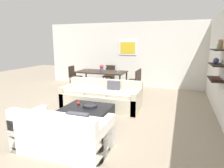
# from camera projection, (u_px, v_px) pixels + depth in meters

# --- Properties ---
(ground_plane) EXTENTS (18.00, 18.00, 0.00)m
(ground_plane) POSITION_uv_depth(u_px,v_px,m) (99.00, 111.00, 5.52)
(ground_plane) COLOR gray
(back_wall_unit) EXTENTS (8.40, 0.09, 2.70)m
(back_wall_unit) POSITION_uv_depth(u_px,v_px,m) (138.00, 55.00, 8.40)
(back_wall_unit) COLOR silver
(back_wall_unit) RESTS_ON ground
(right_wall_shelf_unit) EXTENTS (0.34, 8.20, 2.70)m
(right_wall_shelf_unit) POSITION_uv_depth(u_px,v_px,m) (224.00, 64.00, 4.80)
(right_wall_shelf_unit) COLOR silver
(right_wall_shelf_unit) RESTS_ON ground
(sofa_beige) EXTENTS (2.26, 0.90, 0.78)m
(sofa_beige) POSITION_uv_depth(u_px,v_px,m) (102.00, 98.00, 5.79)
(sofa_beige) COLOR beige
(sofa_beige) RESTS_ON ground
(loveseat_white) EXTENTS (1.63, 0.90, 0.78)m
(loveseat_white) POSITION_uv_depth(u_px,v_px,m) (63.00, 134.00, 3.48)
(loveseat_white) COLOR white
(loveseat_white) RESTS_ON ground
(coffee_table) EXTENTS (1.09, 1.00, 0.38)m
(coffee_table) POSITION_uv_depth(u_px,v_px,m) (86.00, 115.00, 4.68)
(coffee_table) COLOR black
(coffee_table) RESTS_ON ground
(decorative_bowl) EXTENTS (0.35, 0.35, 0.06)m
(decorative_bowl) POSITION_uv_depth(u_px,v_px,m) (90.00, 106.00, 4.66)
(decorative_bowl) COLOR black
(decorative_bowl) RESTS_ON coffee_table
(apple_on_coffee_table) EXTENTS (0.08, 0.08, 0.08)m
(apple_on_coffee_table) POSITION_uv_depth(u_px,v_px,m) (78.00, 103.00, 4.82)
(apple_on_coffee_table) COLOR red
(apple_on_coffee_table) RESTS_ON coffee_table
(dining_table) EXTENTS (1.93, 1.03, 0.75)m
(dining_table) POSITION_uv_depth(u_px,v_px,m) (101.00, 73.00, 7.84)
(dining_table) COLOR black
(dining_table) RESTS_ON ground
(dining_chair_right_far) EXTENTS (0.44, 0.44, 0.88)m
(dining_chair_right_far) POSITION_uv_depth(u_px,v_px,m) (137.00, 79.00, 7.64)
(dining_chair_right_far) COLOR black
(dining_chair_right_far) RESTS_ON ground
(dining_chair_right_near) EXTENTS (0.44, 0.44, 0.88)m
(dining_chair_right_near) POSITION_uv_depth(u_px,v_px,m) (134.00, 81.00, 7.21)
(dining_chair_right_near) COLOR black
(dining_chair_right_near) RESTS_ON ground
(dining_chair_left_far) EXTENTS (0.44, 0.44, 0.88)m
(dining_chair_left_far) POSITION_uv_depth(u_px,v_px,m) (74.00, 75.00, 8.54)
(dining_chair_left_far) COLOR black
(dining_chair_left_far) RESTS_ON ground
(dining_chair_head) EXTENTS (0.44, 0.44, 0.88)m
(dining_chair_head) POSITION_uv_depth(u_px,v_px,m) (109.00, 74.00, 8.73)
(dining_chair_head) COLOR black
(dining_chair_head) RESTS_ON ground
(wine_glass_left_far) EXTENTS (0.06, 0.06, 0.17)m
(wine_glass_left_far) POSITION_uv_depth(u_px,v_px,m) (87.00, 67.00, 8.15)
(wine_glass_left_far) COLOR silver
(wine_glass_left_far) RESTS_ON dining_table
(wine_glass_head) EXTENTS (0.07, 0.07, 0.17)m
(wine_glass_head) POSITION_uv_depth(u_px,v_px,m) (105.00, 67.00, 8.22)
(wine_glass_head) COLOR silver
(wine_glass_head) RESTS_ON dining_table
(wine_glass_right_far) EXTENTS (0.06, 0.06, 0.15)m
(wine_glass_right_far) POSITION_uv_depth(u_px,v_px,m) (119.00, 69.00, 7.69)
(wine_glass_right_far) COLOR silver
(wine_glass_right_far) RESTS_ON dining_table
(wine_glass_right_near) EXTENTS (0.06, 0.06, 0.15)m
(wine_glass_right_near) POSITION_uv_depth(u_px,v_px,m) (117.00, 70.00, 7.45)
(wine_glass_right_near) COLOR silver
(wine_glass_right_near) RESTS_ON dining_table
(centerpiece_vase) EXTENTS (0.16, 0.16, 0.27)m
(centerpiece_vase) POSITION_uv_depth(u_px,v_px,m) (102.00, 68.00, 7.78)
(centerpiece_vase) COLOR #4C518C
(centerpiece_vase) RESTS_ON dining_table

